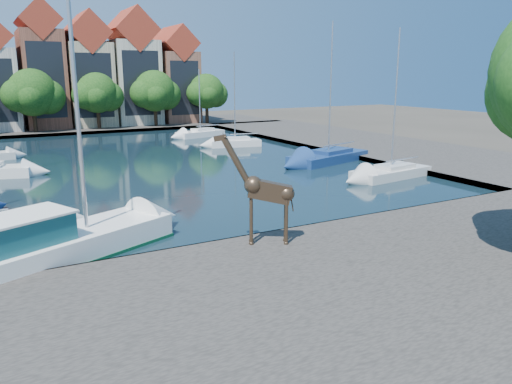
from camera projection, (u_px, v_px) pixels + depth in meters
ground at (279, 239)px, 24.32m from camera, size 160.00×160.00×0.00m
water_basin at (140, 163)px, 44.77m from camera, size 38.00×50.00×0.08m
near_quay at (378, 286)px, 18.29m from camera, size 50.00×14.00×0.50m
far_quay at (77, 128)px, 72.00m from camera, size 60.00×16.00×0.50m
right_quay at (357, 142)px, 56.43m from camera, size 14.00×52.00×0.50m
townhouse_center at (42, 70)px, 68.24m from camera, size 5.44×9.18×16.93m
townhouse_east_inner at (88, 74)px, 71.20m from camera, size 5.94×9.18×15.79m
townhouse_east_mid at (133, 72)px, 74.16m from camera, size 6.43×9.18×16.65m
townhouse_east_end at (174, 78)px, 77.43m from camera, size 5.44×9.18×14.43m
far_tree_mid_west at (33, 94)px, 63.38m from camera, size 7.80×6.00×8.00m
far_tree_mid_east at (98, 94)px, 67.16m from camera, size 7.02×5.40×7.52m
far_tree_east at (155, 92)px, 70.89m from camera, size 7.54×5.80×7.84m
far_tree_far_east at (207, 93)px, 74.67m from camera, size 6.76×5.20×7.36m
giraffe_statue at (264, 191)px, 21.70m from camera, size 3.18×1.86×4.86m
motorsailer at (57, 241)px, 21.05m from camera, size 10.17×6.70×11.77m
sailboat_right_a at (391, 171)px, 38.14m from camera, size 7.03×3.18×10.99m
sailboat_right_b at (328, 155)px, 44.89m from camera, size 8.79×5.05×12.12m
sailboat_right_c at (235, 141)px, 54.45m from camera, size 5.77×3.03×10.01m
sailboat_right_d at (200, 132)px, 62.82m from camera, size 6.53×3.57×8.31m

